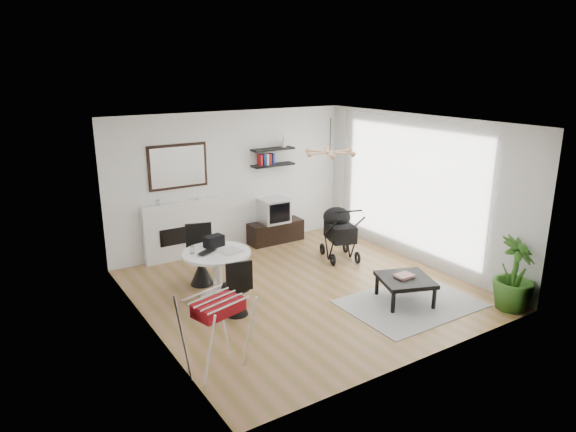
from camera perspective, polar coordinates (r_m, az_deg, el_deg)
floor at (r=8.46m, az=1.74°, el=-8.16°), size 5.00×5.00×0.00m
ceiling at (r=7.74m, az=1.91°, el=10.36°), size 5.00×5.00×0.00m
wall_back at (r=10.10m, az=-6.19°, el=3.90°), size 5.00×0.00×5.00m
wall_left at (r=6.96m, az=-15.48°, el=-2.30°), size 0.00×5.00×5.00m
wall_right at (r=9.58m, az=14.30°, el=2.82°), size 0.00×5.00×5.00m
sheer_curtain at (r=9.65m, az=13.03°, el=2.99°), size 0.04×3.60×2.60m
fireplace at (r=9.77m, az=-11.65°, el=-0.79°), size 1.50×0.17×2.16m
shelf_lower at (r=10.33m, az=-1.67°, el=5.69°), size 0.90×0.25×0.04m
shelf_upper at (r=10.28m, az=-1.69°, el=7.44°), size 0.90×0.25×0.04m
pendant_lamp at (r=8.46m, az=4.67°, el=7.06°), size 0.90×0.90×0.10m
tv_console at (r=10.60m, az=-1.38°, el=-1.75°), size 1.16×0.41×0.43m
crt_tv at (r=10.44m, az=-1.61°, el=0.63°), size 0.57×0.49×0.49m
dining_table at (r=8.04m, az=-7.86°, el=-5.72°), size 1.05×1.05×0.77m
laptop at (r=7.88m, az=-8.72°, el=-4.06°), size 0.41×0.35×0.03m
black_bag at (r=8.14m, az=-8.23°, el=-2.79°), size 0.33×0.24×0.18m
newspaper at (r=7.93m, az=-6.35°, el=-3.90°), size 0.38×0.34×0.01m
drinking_glass at (r=7.93m, az=-10.58°, el=-3.70°), size 0.07×0.07×0.11m
chair_far at (r=8.67m, az=-9.61°, el=-5.48°), size 0.51×0.53×1.00m
chair_near at (r=7.57m, az=-5.74°, el=-8.96°), size 0.44×0.45×0.89m
drying_rack at (r=6.17m, az=-7.94°, el=-12.81°), size 0.79×0.76×0.98m
stroller at (r=9.72m, az=5.68°, el=-2.03°), size 0.76×0.96×1.07m
rug at (r=8.19m, az=13.45°, el=-9.42°), size 2.00×1.45×0.01m
coffee_table at (r=8.09m, az=12.91°, el=-7.00°), size 0.98×0.98×0.39m
magazines at (r=8.09m, az=12.79°, el=-6.49°), size 0.27×0.22×0.04m
potted_plant at (r=8.32m, az=23.88°, el=-5.94°), size 0.75×0.75×1.10m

